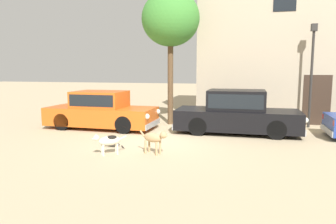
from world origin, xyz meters
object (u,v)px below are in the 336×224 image
Objects in this scene: stray_dog_tan at (154,138)px; acacia_tree_left at (170,19)px; parked_sedan_second at (237,112)px; stray_cat at (113,144)px; stray_dog_spotted at (108,141)px; street_lamp at (312,63)px; parked_sedan_nearest at (101,110)px.

stray_dog_tan is 6.30m from acacia_tree_left.
stray_cat is at bearing -139.45° from parked_sedan_second.
stray_dog_spotted is 0.20× the size of street_lamp.
stray_cat is 0.12× the size of acacia_tree_left.
parked_sedan_nearest is 5.40× the size of stray_dog_spotted.
stray_cat is (-0.26, 0.88, -0.33)m from stray_dog_spotted.
stray_cat is 6.18m from acacia_tree_left.
stray_cat is 8.44m from street_lamp.
stray_dog_spotted is at bearing -143.67° from stray_dog_tan.
stray_dog_tan is at bearing 159.50° from stray_dog_spotted.
parked_sedan_nearest is at bearing 153.58° from stray_dog_tan.
stray_dog_tan is 1.61m from stray_cat.
parked_sedan_nearest reaches higher than stray_dog_tan.
parked_sedan_nearest is 0.97× the size of parked_sedan_second.
street_lamp reaches higher than stray_cat.
street_lamp reaches higher than stray_dog_tan.
stray_dog_spotted is at bearing -60.57° from parked_sedan_nearest.
stray_dog_spotted reaches higher than stray_cat.
parked_sedan_nearest is at bearing -146.81° from acacia_tree_left.
stray_cat is at bearing -142.92° from street_lamp.
acacia_tree_left is (-5.62, -0.48, 1.77)m from street_lamp.
stray_dog_spotted is at bearing -137.09° from street_lamp.
parked_sedan_nearest reaches higher than stray_cat.
stray_dog_spotted is 8.70m from street_lamp.
stray_dog_tan is 7.61m from street_lamp.
stray_dog_spotted is at bearing -95.95° from acacia_tree_left.
stray_dog_spotted is 0.15× the size of acacia_tree_left.
stray_dog_spotted is 0.97m from stray_cat.
stray_dog_spotted is (-3.35, -3.89, -0.37)m from parked_sedan_second.
parked_sedan_second is at bearing 78.84° from stray_dog_tan.
acacia_tree_left is (0.55, 5.25, 3.97)m from stray_dog_spotted.
street_lamp is at bearing 67.35° from stray_dog_tan.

